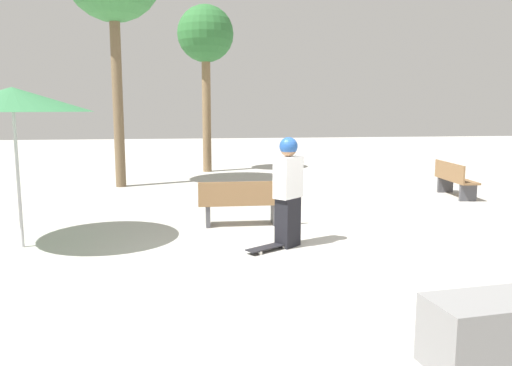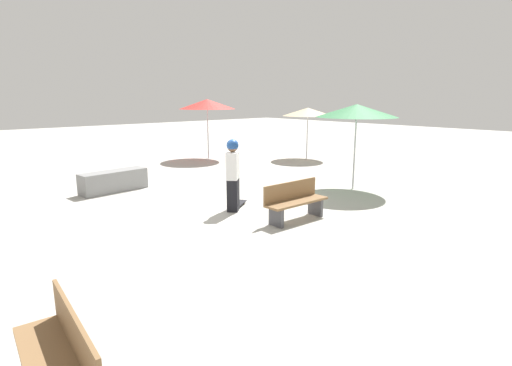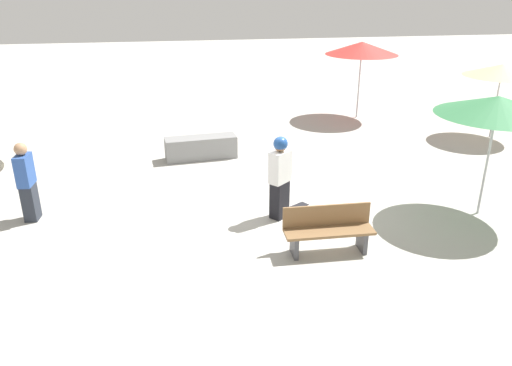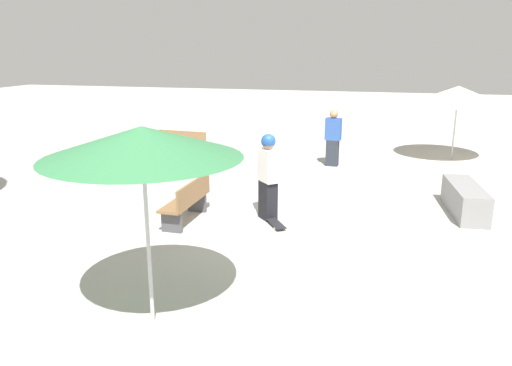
{
  "view_description": "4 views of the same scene",
  "coord_description": "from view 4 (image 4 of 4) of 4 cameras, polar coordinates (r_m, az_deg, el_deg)",
  "views": [
    {
      "loc": [
        6.69,
        -1.52,
        2.16
      ],
      "look_at": [
        -1.27,
        -0.39,
        0.96
      ],
      "focal_mm": 35.0,
      "sensor_mm": 36.0,
      "label": 1
    },
    {
      "loc": [
        -8.15,
        5.82,
        2.7
      ],
      "look_at": [
        -1.28,
        -0.28,
        0.7
      ],
      "focal_mm": 28.0,
      "sensor_mm": 36.0,
      "label": 2
    },
    {
      "loc": [
        -9.87,
        2.09,
        4.6
      ],
      "look_at": [
        -0.65,
        0.51,
        0.71
      ],
      "focal_mm": 35.0,
      "sensor_mm": 36.0,
      "label": 3
    },
    {
      "loc": [
        1.31,
        -9.21,
        3.36
      ],
      "look_at": [
        -1.1,
        0.1,
        0.72
      ],
      "focal_mm": 35.0,
      "sensor_mm": 36.0,
      "label": 4
    }
  ],
  "objects": [
    {
      "name": "concrete_ledge",
      "position": [
        11.18,
        22.76,
        -1.75
      ],
      "size": [
        0.75,
        1.96,
        0.6
      ],
      "rotation": [
        0.0,
        0.0,
        1.67
      ],
      "color": "gray",
      "rests_on": "ground_plane"
    },
    {
      "name": "bystander_watching",
      "position": [
        14.55,
        8.79,
        5.11
      ],
      "size": [
        0.47,
        0.29,
        1.63
      ],
      "rotation": [
        0.0,
        0.0,
        3.05
      ],
      "color": "#282D38",
      "rests_on": "ground_plane"
    },
    {
      "name": "bench_far",
      "position": [
        9.89,
        -7.83,
        -2.05
      ],
      "size": [
        0.47,
        1.61,
        0.85
      ],
      "rotation": [
        0.0,
        0.0,
        1.55
      ],
      "color": "#47474C",
      "rests_on": "ground_plane"
    },
    {
      "name": "shade_umbrella_cream",
      "position": [
        16.24,
        22.09,
        9.3
      ],
      "size": [
        2.67,
        2.67,
        2.22
      ],
      "color": "#B7B7BC",
      "rests_on": "ground_plane"
    },
    {
      "name": "skater_main",
      "position": [
        9.83,
        1.39,
        1.06
      ],
      "size": [
        0.5,
        0.51,
        1.73
      ],
      "rotation": [
        0.0,
        0.0,
        5.44
      ],
      "color": "black",
      "rests_on": "ground_plane"
    },
    {
      "name": "bench_near",
      "position": [
        15.75,
        -8.17,
        4.48
      ],
      "size": [
        1.63,
        0.58,
        0.85
      ],
      "rotation": [
        0.0,
        0.0,
        6.2
      ],
      "color": "#47474C",
      "rests_on": "ground_plane"
    },
    {
      "name": "shade_umbrella_green",
      "position": [
        5.88,
        -12.89,
        4.56
      ],
      "size": [
        2.35,
        2.35,
        2.48
      ],
      "color": "#B7B7BC",
      "rests_on": "ground_plane"
    },
    {
      "name": "ground_plane",
      "position": [
        9.9,
        6.06,
        -4.58
      ],
      "size": [
        60.0,
        60.0,
        0.0
      ],
      "primitive_type": "plane",
      "color": "#B2AFA8"
    },
    {
      "name": "skateboard",
      "position": [
        9.72,
        2.14,
        -4.5
      ],
      "size": [
        0.6,
        0.78,
        0.07
      ],
      "rotation": [
        0.0,
        0.0,
        5.28
      ],
      "color": "black",
      "rests_on": "ground_plane"
    }
  ]
}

